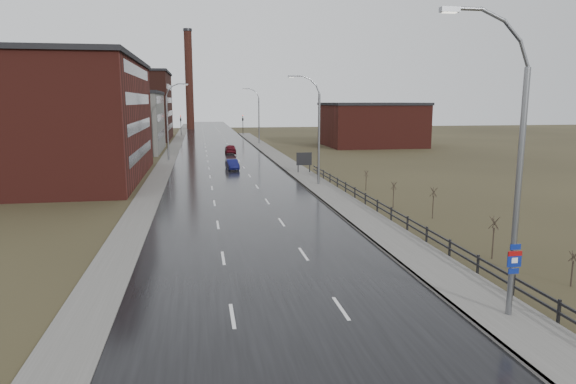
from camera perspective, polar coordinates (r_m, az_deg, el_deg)
name	(u,v)px	position (r m, az deg, el deg)	size (l,w,h in m)	color
ground	(307,360)	(18.46, 2.17, -18.19)	(320.00, 320.00, 0.00)	#2D2819
road	(223,161)	(76.48, -7.19, 3.42)	(14.00, 300.00, 0.06)	black
sidewalk_right	(319,186)	(53.01, 3.44, 0.64)	(3.20, 180.00, 0.18)	#595651
curb_right	(304,187)	(52.69, 1.83, 0.59)	(0.16, 180.00, 0.18)	slate
sidewalk_left	(167,162)	(76.55, -13.34, 3.26)	(2.40, 260.00, 0.12)	#595651
warehouse_near	(37,120)	(63.42, -26.10, 7.24)	(22.44, 28.56, 13.50)	#471914
warehouse_mid	(114,122)	(95.09, -18.77, 7.42)	(16.32, 20.40, 10.50)	slate
warehouse_far	(111,106)	(125.45, -19.02, 9.05)	(26.52, 24.48, 15.50)	#331611
building_right	(372,124)	(103.65, 9.27, 7.43)	(18.36, 16.32, 8.50)	#471914
smokestack	(189,79)	(166.06, -10.93, 12.19)	(2.70, 2.70, 30.70)	#331611
streetlight_main	(512,171)	(21.66, 23.63, 2.11)	(3.91, 0.29, 12.11)	slate
streetlight_right_mid	(316,130)	(53.34, 3.15, 6.91)	(3.36, 0.28, 11.35)	slate
streetlight_left	(169,121)	(78.08, -13.05, 7.66)	(3.36, 0.28, 11.35)	slate
streetlight_right_far	(257,116)	(106.61, -3.42, 8.46)	(3.36, 0.28, 11.35)	slate
guardrail	(395,214)	(37.73, 11.78, -2.45)	(0.10, 53.05, 1.10)	black
shrub_b	(573,268)	(28.13, 29.06, -7.40)	(0.42, 0.44, 1.73)	#382D23
shrub_c	(493,237)	(30.91, 21.86, -4.62)	(0.58, 0.61, 2.44)	#382D23
shrub_d	(433,202)	(40.10, 15.83, -1.09)	(0.56, 0.59, 2.37)	#382D23
shrub_e	(394,194)	(43.44, 11.65, -0.22)	(0.52, 0.54, 2.17)	#382D23
shrub_f	(366,180)	(51.43, 8.68, 1.34)	(0.48, 0.50, 2.00)	#382D23
billboard	(304,160)	(62.66, 1.79, 3.62)	(1.90, 0.17, 2.61)	black
traffic_light_left	(181,118)	(136.04, -11.85, 8.08)	(0.58, 2.73, 5.30)	black
traffic_light_right	(243,117)	(136.45, -5.05, 8.26)	(0.58, 2.73, 5.30)	black
car_near	(232,165)	(66.75, -6.22, 3.02)	(1.37, 3.94, 1.30)	#0E1046
car_far	(230,149)	(87.39, -6.41, 4.76)	(1.85, 4.60, 1.57)	#550E17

